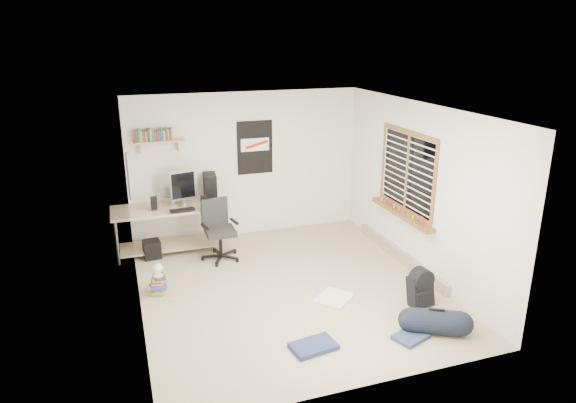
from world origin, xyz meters
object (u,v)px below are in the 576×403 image
object	(u,v)px
duffel_bag	(435,323)
backpack	(420,291)
book_stack	(158,284)
office_chair	(220,230)
desk	(168,230)

from	to	relation	value
duffel_bag	backpack	bearing A→B (deg)	100.12
backpack	book_stack	xyz separation A→B (m)	(-3.24, 1.41, -0.05)
office_chair	duffel_bag	size ratio (longest dim) A/B	1.63
office_chair	backpack	distance (m)	3.16
desk	duffel_bag	world-z (taller)	desk
duffel_bag	desk	bearing A→B (deg)	155.14
office_chair	book_stack	size ratio (longest dim) A/B	2.29
backpack	duffel_bag	distance (m)	0.68
backpack	office_chair	bearing A→B (deg)	128.04
desk	backpack	world-z (taller)	desk
office_chair	backpack	bearing A→B (deg)	-56.83
office_chair	book_stack	distance (m)	1.41
book_stack	office_chair	bearing A→B (deg)	39.34
backpack	duffel_bag	bearing A→B (deg)	-112.98
desk	book_stack	world-z (taller)	desk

